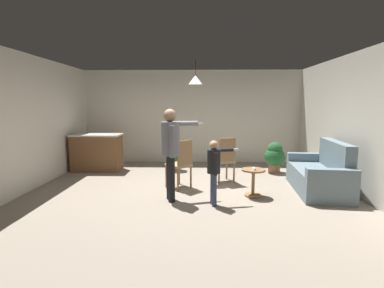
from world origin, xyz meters
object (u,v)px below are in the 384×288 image
side_table_by_couch (253,179)px  dining_chair_by_counter (181,162)px  kitchen_counter (97,152)px  couch_floral (320,175)px  dining_chair_near_wall (225,158)px  person_adult (171,144)px  potted_plant_by_wall (176,156)px  spare_remote_on_table (254,169)px  person_child (214,165)px  potted_plant_corner (275,156)px

side_table_by_couch → dining_chair_by_counter: (-1.38, 0.49, 0.22)m
kitchen_counter → dining_chair_by_counter: dining_chair_by_counter is taller
couch_floral → dining_chair_near_wall: 1.94m
dining_chair_by_counter → person_adult: bearing=-145.6°
couch_floral → dining_chair_near_wall: same height
kitchen_counter → potted_plant_by_wall: 2.04m
couch_floral → dining_chair_by_counter: same height
potted_plant_by_wall → spare_remote_on_table: 2.69m
couch_floral → side_table_by_couch: bearing=110.6°
kitchen_counter → dining_chair_by_counter: size_ratio=1.26×
couch_floral → spare_remote_on_table: couch_floral is taller
person_adult → potted_plant_by_wall: size_ratio=2.37×
kitchen_counter → dining_chair_near_wall: 3.40m
person_child → potted_plant_by_wall: 2.75m
couch_floral → kitchen_counter: bearing=77.4°
potted_plant_by_wall → person_adult: bearing=-87.1°
side_table_by_couch → potted_plant_by_wall: size_ratio=0.75×
person_child → dining_chair_near_wall: person_child is taller
dining_chair_by_counter → potted_plant_corner: dining_chair_by_counter is taller
kitchen_counter → dining_chair_near_wall: bearing=-19.2°
potted_plant_by_wall → side_table_by_couch: bearing=-52.2°
side_table_by_couch → dining_chair_near_wall: (-0.45, 0.94, 0.22)m
potted_plant_by_wall → person_child: bearing=-71.5°
person_adult → dining_chair_near_wall: (1.05, 1.21, -0.47)m
couch_floral → dining_chair_by_counter: 2.78m
side_table_by_couch → potted_plant_by_wall: bearing=127.8°
spare_remote_on_table → potted_plant_by_wall: bearing=127.3°
person_child → dining_chair_by_counter: bearing=-158.5°
person_child → spare_remote_on_table: size_ratio=8.59×
kitchen_counter → spare_remote_on_table: kitchen_counter is taller
side_table_by_couch → spare_remote_on_table: spare_remote_on_table is taller
person_adult → potted_plant_corner: 3.30m
potted_plant_corner → spare_remote_on_table: bearing=-114.2°
couch_floral → person_child: size_ratio=1.68×
couch_floral → person_child: (-2.14, -0.87, 0.36)m
spare_remote_on_table → dining_chair_near_wall: bearing=114.8°
couch_floral → potted_plant_by_wall: size_ratio=2.72×
kitchen_counter → person_adult: 3.23m
kitchen_counter → side_table_by_couch: kitchen_counter is taller
couch_floral → kitchen_counter: couch_floral is taller
kitchen_counter → potted_plant_corner: (4.55, -0.14, -0.05)m
person_adult → person_child: size_ratio=1.46×
dining_chair_near_wall → potted_plant_by_wall: 1.65m
side_table_by_couch → dining_chair_by_counter: dining_chair_by_counter is taller
side_table_by_couch → dining_chair_near_wall: 1.07m
spare_remote_on_table → potted_plant_corner: bearing=65.8°
couch_floral → side_table_by_couch: (-1.39, -0.36, -0.00)m
person_child → potted_plant_corner: bearing=135.3°
couch_floral → dining_chair_near_wall: (-1.84, 0.58, 0.21)m
kitchen_counter → potted_plant_by_wall: kitchen_counter is taller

